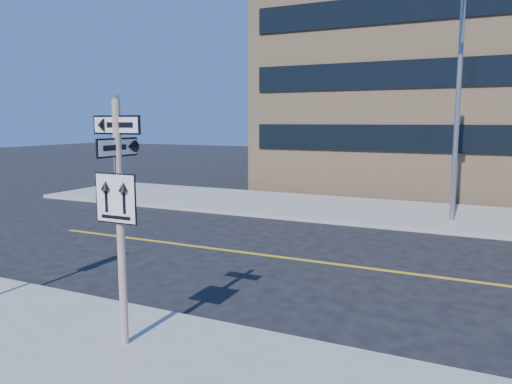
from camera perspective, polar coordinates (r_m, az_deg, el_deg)
The scene contains 4 objects.
ground at distance 10.85m, azimuth -5.91°, elevation -12.51°, with size 120.00×120.00×0.00m, color black.
sign_pole at distance 8.25m, azimuth -15.36°, elevation -1.77°, with size 0.92×0.92×4.06m.
streetlight_a at distance 19.45m, azimuth 22.07°, elevation 10.30°, with size 0.55×2.25×8.00m.
building_brick at distance 34.18m, azimuth 20.67°, elevation 16.32°, with size 18.00×18.00×18.00m, color tan.
Camera 1 is at (5.37, -8.62, 3.81)m, focal length 35.00 mm.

